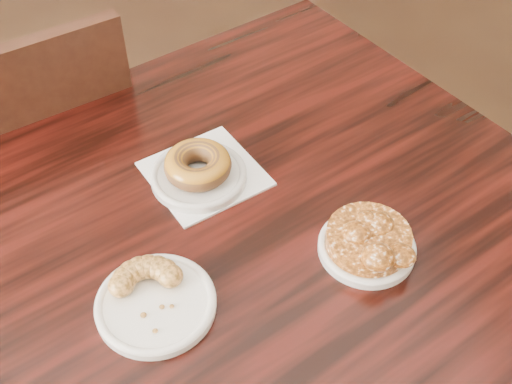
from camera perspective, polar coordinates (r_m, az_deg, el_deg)
name	(u,v)px	position (r m, az deg, el deg)	size (l,w,h in m)	color
cafe_table	(258,367)	(1.27, 0.20, -15.26)	(1.00, 1.00, 0.75)	black
chair_far	(27,177)	(1.56, -19.72, 1.25)	(0.47, 0.47, 0.90)	black
napkin	(205,174)	(1.05, -4.58, 1.62)	(0.17, 0.17, 0.00)	white
plate_donut	(199,176)	(1.04, -5.11, 1.43)	(0.16, 0.16, 0.01)	silver
plate_cruller	(156,304)	(0.89, -8.89, -9.83)	(0.16, 0.16, 0.01)	white
plate_fritter	(367,248)	(0.95, 9.80, -4.90)	(0.14, 0.14, 0.01)	white
glazed_donut	(198,165)	(1.02, -5.20, 2.42)	(0.11, 0.11, 0.04)	#986016
apple_fritter	(369,236)	(0.93, 9.99, -3.90)	(0.16, 0.16, 0.04)	#421F07
cruller_fragment	(154,295)	(0.87, -9.05, -9.03)	(0.12, 0.12, 0.03)	#5A3912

